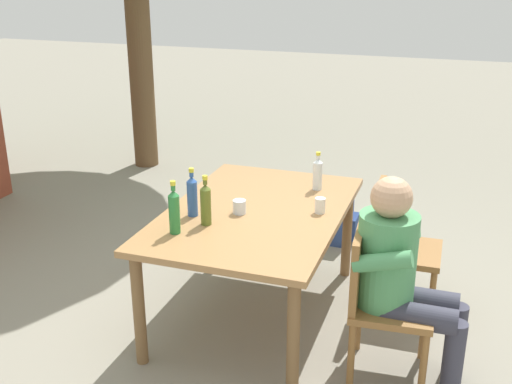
{
  "coord_description": "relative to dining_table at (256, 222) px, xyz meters",
  "views": [
    {
      "loc": [
        -3.44,
        -1.18,
        2.23
      ],
      "look_at": [
        0.0,
        0.0,
        0.86
      ],
      "focal_mm": 43.88,
      "sensor_mm": 36.0,
      "label": 1
    }
  ],
  "objects": [
    {
      "name": "bottle_olive",
      "position": [
        -0.31,
        0.21,
        0.21
      ],
      "size": [
        0.06,
        0.06,
        0.31
      ],
      "color": "#566623",
      "rests_on": "dining_table"
    },
    {
      "name": "dining_table",
      "position": [
        0.0,
        0.0,
        0.0
      ],
      "size": [
        1.62,
        1.07,
        0.74
      ],
      "color": "#A37547",
      "rests_on": "ground_plane"
    },
    {
      "name": "cup_glass",
      "position": [
        -0.09,
        0.08,
        0.12
      ],
      "size": [
        0.08,
        0.08,
        0.09
      ],
      "primitive_type": "cylinder",
      "color": "silver",
      "rests_on": "dining_table"
    },
    {
      "name": "backpack_by_far_side",
      "position": [
        1.31,
        -0.31,
        -0.46
      ],
      "size": [
        0.29,
        0.22,
        0.43
      ],
      "color": "#2D4784",
      "rests_on": "ground_plane"
    },
    {
      "name": "bottle_blue",
      "position": [
        -0.21,
        0.34,
        0.21
      ],
      "size": [
        0.06,
        0.06,
        0.31
      ],
      "color": "#2D56A3",
      "rests_on": "dining_table"
    },
    {
      "name": "chair_near_left",
      "position": [
        -0.37,
        -0.84,
        -0.17
      ],
      "size": [
        0.47,
        0.47,
        0.87
      ],
      "color": "olive",
      "rests_on": "ground_plane"
    },
    {
      "name": "bottle_clear",
      "position": [
        0.49,
        -0.28,
        0.2
      ],
      "size": [
        0.06,
        0.06,
        0.27
      ],
      "color": "white",
      "rests_on": "dining_table"
    },
    {
      "name": "bottle_green",
      "position": [
        -0.48,
        0.33,
        0.22
      ],
      "size": [
        0.06,
        0.06,
        0.32
      ],
      "color": "#287A38",
      "rests_on": "dining_table"
    },
    {
      "name": "backpack_by_near_side",
      "position": [
        1.45,
        0.45,
        -0.46
      ],
      "size": [
        0.3,
        0.22,
        0.42
      ],
      "color": "#2D4784",
      "rests_on": "ground_plane"
    },
    {
      "name": "ground_plane",
      "position": [
        0.0,
        0.0,
        -0.66
      ],
      "size": [
        24.0,
        24.0,
        0.0
      ],
      "primitive_type": "plane",
      "color": "gray"
    },
    {
      "name": "cup_white",
      "position": [
        0.08,
        -0.39,
        0.13
      ],
      "size": [
        0.06,
        0.06,
        0.1
      ],
      "primitive_type": "cylinder",
      "color": "white",
      "rests_on": "dining_table"
    },
    {
      "name": "chair_near_right",
      "position": [
        0.36,
        -0.84,
        -0.17
      ],
      "size": [
        0.45,
        0.45,
        0.87
      ],
      "color": "olive",
      "rests_on": "ground_plane"
    },
    {
      "name": "person_in_white_shirt",
      "position": [
        -0.36,
        -0.94,
        -0.01
      ],
      "size": [
        0.47,
        0.61,
        1.18
      ],
      "color": "#4C935B",
      "rests_on": "ground_plane"
    }
  ]
}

